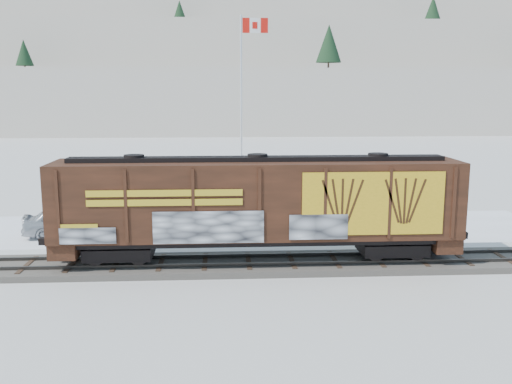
{
  "coord_description": "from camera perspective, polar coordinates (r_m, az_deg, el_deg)",
  "views": [
    {
      "loc": [
        0.89,
        -25.25,
        8.01
      ],
      "look_at": [
        2.52,
        3.0,
        2.98
      ],
      "focal_mm": 40.0,
      "sensor_mm": 36.0,
      "label": 1
    }
  ],
  "objects": [
    {
      "name": "flagpole",
      "position": [
        40.25,
        -1.32,
        5.73
      ],
      "size": [
        2.3,
        0.9,
        13.11
      ],
      "color": "silver",
      "rests_on": "ground"
    },
    {
      "name": "car_white",
      "position": [
        34.16,
        4.07,
        -2.02
      ],
      "size": [
        5.19,
        2.13,
        1.67
      ],
      "primitive_type": "imported",
      "rotation": [
        0.0,
        0.0,
        1.64
      ],
      "color": "silver",
      "rests_on": "parking_strip"
    },
    {
      "name": "hopper_railcar",
      "position": [
        25.77,
        0.16,
        -1.05
      ],
      "size": [
        18.2,
        3.06,
        4.7
      ],
      "color": "black",
      "rests_on": "rail_track"
    },
    {
      "name": "car_dark",
      "position": [
        33.1,
        -0.58,
        -2.64
      ],
      "size": [
        4.96,
        2.42,
        1.39
      ],
      "primitive_type": "imported",
      "rotation": [
        0.0,
        0.0,
        1.47
      ],
      "color": "black",
      "rests_on": "parking_strip"
    },
    {
      "name": "hillside",
      "position": [
        165.17,
        -3.71,
        12.25
      ],
      "size": [
        360.0,
        110.0,
        93.0
      ],
      "color": "white",
      "rests_on": "ground"
    },
    {
      "name": "ground",
      "position": [
        26.5,
        -5.11,
        -7.56
      ],
      "size": [
        500.0,
        500.0,
        0.0
      ],
      "primitive_type": "plane",
      "color": "white",
      "rests_on": "ground"
    },
    {
      "name": "car_silver",
      "position": [
        33.49,
        -18.07,
        -2.71
      ],
      "size": [
        5.34,
        2.95,
        1.72
      ],
      "primitive_type": "imported",
      "rotation": [
        0.0,
        0.0,
        1.76
      ],
      "color": "#BABCC2",
      "rests_on": "parking_strip"
    },
    {
      "name": "rail_track",
      "position": [
        26.46,
        -5.12,
        -7.26
      ],
      "size": [
        50.0,
        3.4,
        0.43
      ],
      "color": "#59544C",
      "rests_on": "ground"
    },
    {
      "name": "parking_strip",
      "position": [
        33.72,
        -4.73,
        -3.68
      ],
      "size": [
        40.0,
        8.0,
        0.03
      ],
      "primitive_type": "cube",
      "color": "white",
      "rests_on": "ground"
    }
  ]
}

